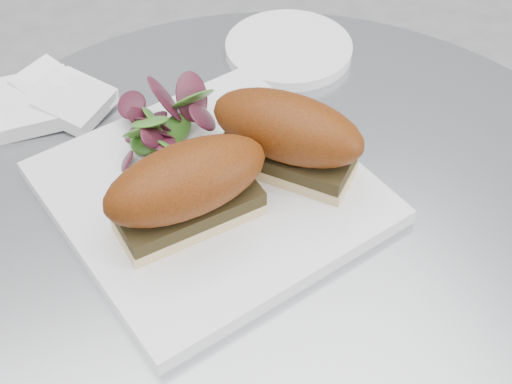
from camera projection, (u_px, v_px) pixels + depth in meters
table at (275, 368)px, 0.81m from camera, size 0.70×0.70×0.73m
plate at (211, 192)px, 0.65m from camera, size 0.30×0.30×0.02m
sandwich_left at (187, 187)px, 0.59m from camera, size 0.15×0.08×0.08m
sandwich_right at (287, 135)px, 0.63m from camera, size 0.14×0.15×0.08m
salad at (152, 122)px, 0.67m from camera, size 0.10×0.10×0.05m
napkin at (55, 106)px, 0.73m from camera, size 0.14×0.14×0.02m
saucer at (289, 49)px, 0.81m from camera, size 0.14×0.14×0.01m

